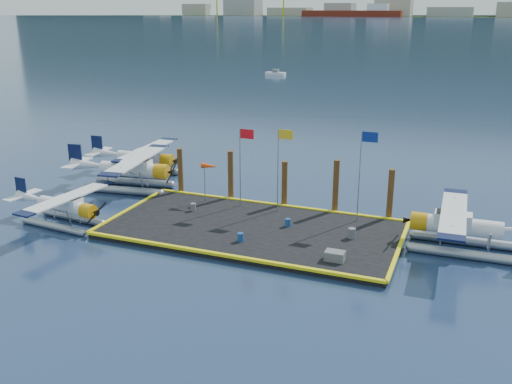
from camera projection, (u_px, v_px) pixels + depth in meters
ground at (253, 232)px, 39.61m from camera, size 4000.00×4000.00×0.00m
dock at (252, 230)px, 39.55m from camera, size 20.00×10.00×0.40m
dock_bumpers at (252, 226)px, 39.46m from camera, size 20.25×10.25×0.18m
seaplane_a at (65, 208)px, 40.40m from camera, size 7.73×8.53×3.02m
seaplane_b at (133, 172)px, 48.26m from camera, size 9.58×10.54×3.73m
seaplane_c at (144, 160)px, 52.41m from camera, size 8.77×9.67×3.44m
seaplane_d at (459, 229)px, 36.19m from camera, size 8.92×9.82×3.50m
drum_0 at (193, 207)px, 42.57m from camera, size 0.40×0.40×0.57m
drum_1 at (240, 237)px, 37.02m from camera, size 0.40×0.40×0.57m
drum_4 at (352, 233)px, 37.50m from camera, size 0.49×0.49×0.69m
drum_5 at (288, 223)px, 39.55m from camera, size 0.39×0.39×0.55m
crate at (335, 256)px, 34.23m from camera, size 1.17×0.78×0.59m
flagpole_red at (243, 155)px, 42.41m from camera, size 1.14×0.08×6.00m
flagpole_yellow at (281, 158)px, 41.34m from camera, size 1.14×0.08×6.20m
flagpole_blue at (363, 163)px, 39.22m from camera, size 1.14×0.08×6.50m
windsock at (210, 167)px, 43.71m from camera, size 1.40×0.44×3.12m
piling_0 at (180, 172)px, 46.71m from camera, size 0.44×0.44×4.00m
piling_1 at (231, 177)px, 45.13m from camera, size 0.44×0.44×4.20m
piling_2 at (284, 185)px, 43.64m from camera, size 0.44×0.44×3.80m
piling_3 at (336, 188)px, 42.18m from camera, size 0.44×0.44×4.30m
piling_4 at (390, 196)px, 40.84m from camera, size 0.44×0.44×4.00m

